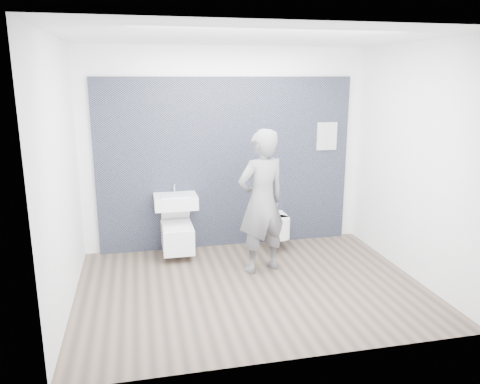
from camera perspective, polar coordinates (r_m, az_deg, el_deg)
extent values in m
plane|color=brown|center=(5.61, 1.35, -11.43)|extent=(4.00, 4.00, 0.00)
plane|color=white|center=(6.61, -1.70, 5.20)|extent=(4.00, 0.00, 4.00)
plane|color=white|center=(3.77, 6.94, -1.58)|extent=(4.00, 0.00, 4.00)
plane|color=white|center=(5.08, -21.03, 1.62)|extent=(0.00, 3.00, 3.00)
plane|color=white|center=(5.97, 20.46, 3.38)|extent=(0.00, 3.00, 3.00)
plane|color=white|center=(5.09, 1.54, 18.42)|extent=(4.00, 4.00, 0.00)
cube|color=black|center=(6.93, -1.57, -6.35)|extent=(3.60, 0.06, 2.40)
cube|color=white|center=(6.38, -7.85, -1.15)|extent=(0.57, 0.43, 0.17)
cube|color=silver|center=(6.34, -7.86, -0.47)|extent=(0.40, 0.29, 0.03)
cylinder|color=silver|center=(6.49, -8.01, 0.55)|extent=(0.02, 0.02, 0.14)
cylinder|color=silver|center=(6.43, -7.99, 0.98)|extent=(0.02, 0.10, 0.02)
cylinder|color=silver|center=(6.60, -7.95, -1.92)|extent=(0.04, 0.04, 0.11)
cube|color=white|center=(6.44, -7.64, -5.50)|extent=(0.41, 0.60, 0.35)
cylinder|color=silver|center=(6.35, -7.65, -4.28)|extent=(0.29, 0.29, 0.03)
cube|color=white|center=(6.34, -7.66, -4.05)|extent=(0.39, 0.48, 0.02)
cube|color=white|center=(6.44, -7.84, -2.09)|extent=(0.39, 0.29, 0.35)
cube|color=silver|center=(6.74, -7.81, -5.82)|extent=(0.11, 0.06, 0.08)
cube|color=white|center=(6.78, 4.23, -3.97)|extent=(0.32, 0.38, 0.27)
cylinder|color=white|center=(6.61, 4.70, -4.46)|extent=(0.32, 0.32, 0.27)
cube|color=white|center=(6.71, 4.32, -2.82)|extent=(0.31, 0.36, 0.03)
cylinder|color=white|center=(6.54, 4.77, -3.27)|extent=(0.31, 0.31, 0.03)
cube|color=silver|center=(6.95, 3.84, -4.32)|extent=(0.09, 0.06, 0.08)
cube|color=white|center=(7.30, 10.00, -5.51)|extent=(0.30, 0.03, 0.40)
imported|color=#5C5C60|center=(5.75, 2.65, -1.21)|extent=(0.76, 0.61, 1.80)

